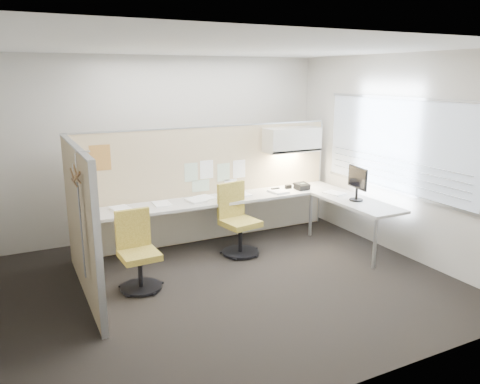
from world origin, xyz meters
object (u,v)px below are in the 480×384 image
chair_left (138,253)px  chair_right (237,222)px  desk (245,206)px  phone (302,186)px  monitor (357,181)px

chair_left → chair_right: 1.64m
desk → chair_right: bearing=-135.0°
chair_left → desk: bearing=19.4°
chair_right → phone: (1.30, 0.32, 0.31)m
desk → chair_left: bearing=-157.7°
desk → phone: (1.04, 0.06, 0.18)m
chair_left → chair_right: size_ratio=0.93×
monitor → phone: monitor is taller
chair_left → phone: 3.00m
chair_left → chair_right: chair_right is taller
monitor → chair_right: bearing=79.1°
desk → chair_right: 0.40m
desk → chair_left: chair_left is taller
monitor → desk: bearing=67.1°
desk → chair_left: size_ratio=4.27×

